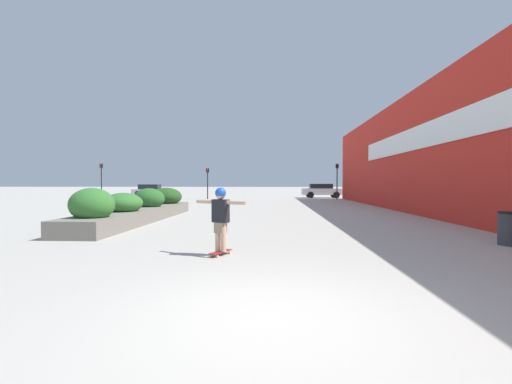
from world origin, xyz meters
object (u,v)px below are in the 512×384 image
Objects in this scene: car_leftmost at (421,191)px; skateboarder at (221,213)px; skateboard at (221,252)px; traffic_light_left at (208,178)px; car_center_left at (151,190)px; trash_bin at (508,228)px; car_center_right at (322,190)px; traffic_light_right at (337,175)px; traffic_light_far_left at (101,175)px.

skateboarder is at bearing -29.30° from car_leftmost.
traffic_light_left is (-5.63, 27.33, 2.14)m from skateboard.
skateboard is 0.15× the size of car_leftmost.
car_center_left reaches higher than car_leftmost.
car_center_right reaches higher than trash_bin.
traffic_light_right reaches higher than car_center_left.
car_center_left reaches higher than trash_bin.
traffic_light_far_left reaches higher than skateboard.
skateboard is 0.21× the size of traffic_light_left.
traffic_light_far_left is (-17.28, 28.06, 2.47)m from skateboard.
traffic_light_left is at bearing -73.22° from car_center_right.
traffic_light_left reaches higher than car_center_right.
traffic_light_left is 11.68m from traffic_light_far_left.
car_center_right is 12.86m from traffic_light_left.
trash_bin is 28.85m from traffic_light_left.
traffic_light_far_left is (-3.28, -5.77, 1.74)m from car_center_left.
car_leftmost is at bearing 88.16° from skateboarder.
skateboard is at bearing -29.30° from car_leftmost.
skateboarder reaches higher than car_leftmost.
traffic_light_left is 0.88× the size of traffic_light_right.
trash_bin is at bearing 39.95° from skateboard.
car_leftmost is (17.76, 31.65, -0.18)m from skateboarder.
skateboard is at bearing 22.48° from car_center_left.
car_center_left is 0.98× the size of car_center_right.
skateboarder is at bearing 22.48° from car_center_left.
trash_bin is 0.20× the size of car_center_right.
traffic_light_left is 13.30m from traffic_light_right.
car_center_right is (-0.78, 29.38, 0.39)m from trash_bin.
skateboard is at bearing -58.38° from traffic_light_far_left.
traffic_light_far_left is (-17.28, 28.06, 1.57)m from skateboarder.
skateboard is 31.73m from car_center_right.
traffic_light_right is 24.95m from traffic_light_far_left.
car_center_right is 3.96m from traffic_light_right.
car_center_left is 1.18× the size of traffic_light_far_left.
trash_bin is 38.66m from car_center_left.
skateboarder is at bearing -12.04° from car_center_right.
traffic_light_left is at bearing -179.01° from traffic_light_right.
trash_bin is at bearing -46.96° from traffic_light_far_left.
trash_bin is 36.21m from traffic_light_far_left.
car_center_left reaches higher than skateboard.
car_center_left is at bearing 139.94° from skateboard.
car_leftmost is at bearing 93.24° from car_center_right.
skateboarder is 0.32× the size of car_leftmost.
trash_bin is 0.28× the size of traffic_light_left.
car_center_right is at bearing 105.41° from skateboard.
trash_bin is 0.20× the size of car_center_left.
car_leftmost is (10.37, 30.01, 0.34)m from trash_bin.
skateboarder is 31.72m from car_center_right.
skateboard is 0.16× the size of car_center_left.
car_leftmost is 1.02× the size of car_center_left.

